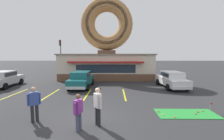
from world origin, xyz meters
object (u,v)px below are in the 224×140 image
object	(u,v)px
car_teal	(81,79)
pedestrian_hooded_kid	(98,105)
putting_flag_pin	(211,105)
golf_ball	(173,114)
car_white	(172,79)
car_silver	(4,78)
pedestrian_blue_sweater_man	(78,111)
traffic_light_pole	(61,52)
pedestrian_leather_jacket_man	(34,103)
trash_bin	(162,77)

from	to	relation	value
car_teal	pedestrian_hooded_kid	bearing A→B (deg)	-72.62
putting_flag_pin	golf_ball	bearing A→B (deg)	-171.43
car_white	pedestrian_hooded_kid	bearing A→B (deg)	-128.39
golf_ball	car_teal	world-z (taller)	car_teal
golf_ball	car_silver	bearing A→B (deg)	154.10
putting_flag_pin	pedestrian_blue_sweater_man	distance (m)	7.13
car_teal	traffic_light_pole	bearing A→B (deg)	118.35
golf_ball	putting_flag_pin	world-z (taller)	putting_flag_pin
pedestrian_hooded_kid	car_silver	bearing A→B (deg)	141.74
putting_flag_pin	car_white	xyz separation A→B (m)	(0.33, 6.49, 0.43)
car_silver	pedestrian_hooded_kid	world-z (taller)	pedestrian_hooded_kid
car_white	car_silver	world-z (taller)	same
golf_ball	pedestrian_hooded_kid	size ratio (longest dim) A/B	0.02
golf_ball	putting_flag_pin	size ratio (longest dim) A/B	0.08
pedestrian_hooded_kid	traffic_light_pole	world-z (taller)	traffic_light_pole
car_white	pedestrian_leather_jacket_man	bearing A→B (deg)	-140.71
car_teal	trash_bin	bearing A→B (deg)	22.03
golf_ball	pedestrian_hooded_kid	world-z (taller)	pedestrian_hooded_kid
pedestrian_leather_jacket_man	traffic_light_pole	world-z (taller)	traffic_light_pole
traffic_light_pole	car_white	bearing A→B (deg)	-36.38
car_teal	pedestrian_hooded_kid	xyz separation A→B (m)	(2.51, -8.03, 0.10)
car_teal	pedestrian_blue_sweater_man	distance (m)	8.69
golf_ball	trash_bin	size ratio (longest dim) A/B	0.04
golf_ball	pedestrian_hooded_kid	bearing A→B (deg)	-162.40
car_silver	pedestrian_leather_jacket_man	bearing A→B (deg)	-47.12
pedestrian_leather_jacket_man	trash_bin	bearing A→B (deg)	49.63
traffic_light_pole	car_teal	bearing A→B (deg)	-61.65
pedestrian_blue_sweater_man	pedestrian_hooded_kid	distance (m)	0.91
car_silver	trash_bin	xyz separation A→B (m)	(16.94, 3.61, -0.37)
putting_flag_pin	car_white	distance (m)	6.51
putting_flag_pin	pedestrian_blue_sweater_man	size ratio (longest dim) A/B	0.35
car_teal	car_silver	bearing A→B (deg)	179.29
pedestrian_hooded_kid	trash_bin	distance (m)	13.49
car_teal	car_white	size ratio (longest dim) A/B	0.99
putting_flag_pin	traffic_light_pole	world-z (taller)	traffic_light_pole
trash_bin	traffic_light_pole	distance (m)	16.98
putting_flag_pin	pedestrian_blue_sweater_man	bearing A→B (deg)	-163.36
putting_flag_pin	traffic_light_pole	distance (m)	22.84
trash_bin	pedestrian_hooded_kid	bearing A→B (deg)	-119.49
golf_ball	pedestrian_leather_jacket_man	distance (m)	7.07
car_white	traffic_light_pole	size ratio (longest dim) A/B	0.80
car_teal	car_silver	size ratio (longest dim) A/B	0.98
car_silver	car_white	bearing A→B (deg)	-0.26
car_teal	traffic_light_pole	distance (m)	12.71
car_teal	putting_flag_pin	bearing A→B (deg)	-37.07
golf_ball	car_white	distance (m)	7.31
putting_flag_pin	traffic_light_pole	bearing A→B (deg)	129.75
car_white	pedestrian_blue_sweater_man	distance (m)	11.13
pedestrian_blue_sweater_man	traffic_light_pole	distance (m)	21.06
putting_flag_pin	car_white	world-z (taller)	car_white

